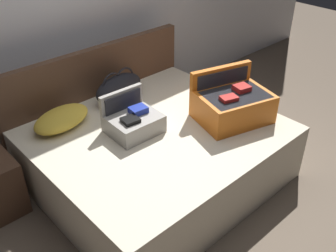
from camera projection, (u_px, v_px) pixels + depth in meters
ground_plane at (190, 201)px, 3.22m from camera, size 12.00×12.00×0.00m
back_wall at (66, 3)px, 3.53m from camera, size 8.00×0.10×2.60m
bed at (158, 155)px, 3.33m from camera, size 1.91×1.66×0.51m
headboard at (98, 96)px, 3.74m from camera, size 1.95×0.08×0.97m
hard_case_large at (233, 104)px, 3.26m from camera, size 0.69×0.60×0.41m
hard_case_medium at (133, 121)px, 3.13m from camera, size 0.41×0.37×0.32m
duffel_bag at (119, 88)px, 3.54m from camera, size 0.52×0.25×0.30m
pillow_near_headboard at (62, 119)px, 3.20m from camera, size 0.56×0.40×0.15m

